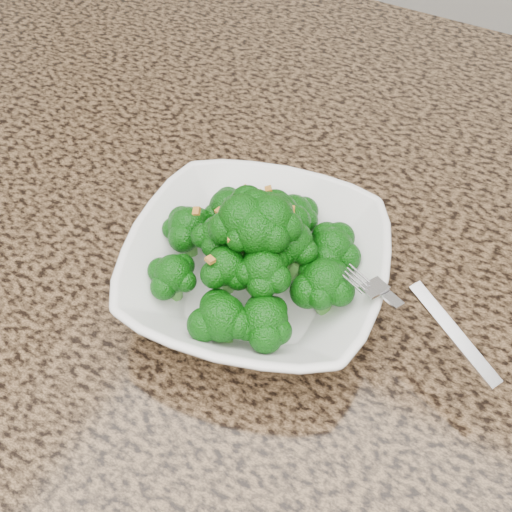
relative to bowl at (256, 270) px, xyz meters
The scene contains 6 objects.
cabinet 0.50m from the bowl, 110.64° to the left, with size 1.55×0.95×0.87m, color #3B2818.
granite_counter 0.09m from the bowl, 110.64° to the left, with size 1.64×1.04×0.03m, color brown.
bowl is the anchor object (origin of this frame).
broccoli_pile 0.07m from the bowl, ahead, with size 0.21×0.21×0.08m, color #0B4F09, non-canonical shape.
garlic_topping 0.11m from the bowl, ahead, with size 0.13×0.13×0.01m, color #BB7C2D, non-canonical shape.
fork 0.14m from the bowl, ahead, with size 0.17×0.03×0.01m, color silver, non-canonical shape.
Camera 1 is at (0.22, -0.12, 1.39)m, focal length 45.00 mm.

